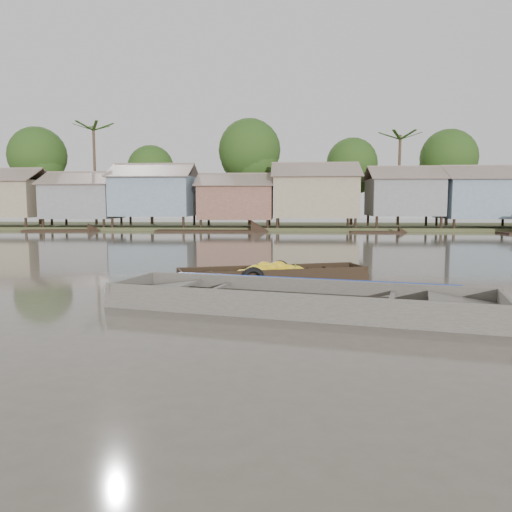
{
  "coord_description": "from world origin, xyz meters",
  "views": [
    {
      "loc": [
        0.22,
        -10.93,
        2.1
      ],
      "look_at": [
        -0.53,
        1.38,
        0.8
      ],
      "focal_mm": 35.0,
      "sensor_mm": 36.0,
      "label": 1
    }
  ],
  "objects": [
    {
      "name": "distant_boats",
      "position": [
        12.85,
        24.59,
        0.21
      ],
      "size": [
        46.98,
        14.5,
        1.38
      ],
      "color": "black",
      "rests_on": "ground"
    },
    {
      "name": "riverbank",
      "position": [
        3.03,
        31.86,
        3.07
      ],
      "size": [
        120.0,
        12.47,
        10.22
      ],
      "color": "#384723",
      "rests_on": "ground"
    },
    {
      "name": "viewer_boat",
      "position": [
        0.49,
        -1.13,
        0.06
      ],
      "size": [
        7.9,
        3.82,
        0.62
      ],
      "rotation": [
        0.0,
        0.0,
        -0.25
      ],
      "color": "#46403B",
      "rests_on": "ground"
    },
    {
      "name": "banana_boat",
      "position": [
        -0.2,
        2.67,
        0.13
      ],
      "size": [
        5.32,
        2.79,
        0.72
      ],
      "rotation": [
        0.0,
        0.0,
        0.31
      ],
      "color": "black",
      "rests_on": "ground"
    },
    {
      "name": "ground",
      "position": [
        0.0,
        0.0,
        0.0
      ],
      "size": [
        120.0,
        120.0,
        0.0
      ],
      "primitive_type": "plane",
      "color": "#4C463A",
      "rests_on": "ground"
    }
  ]
}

